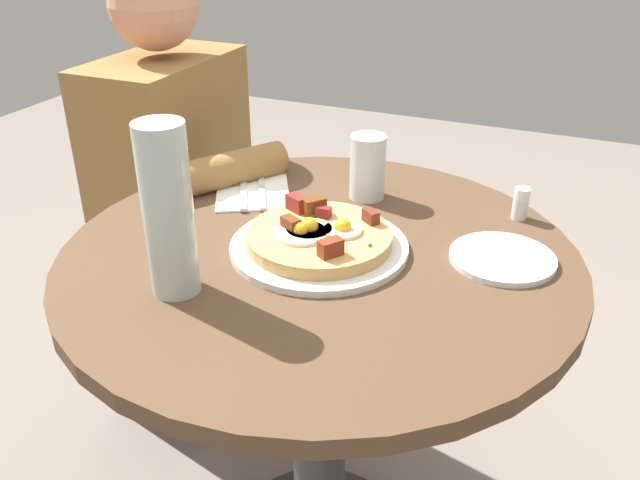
{
  "coord_description": "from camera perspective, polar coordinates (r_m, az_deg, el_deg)",
  "views": [
    {
      "loc": [
        -0.88,
        -0.38,
        1.26
      ],
      "look_at": [
        -0.0,
        -0.0,
        0.75
      ],
      "focal_mm": 37.34,
      "sensor_mm": 36.0,
      "label": 1
    }
  ],
  "objects": [
    {
      "name": "fork",
      "position": [
        1.31,
        -5.01,
        4.32
      ],
      "size": [
        0.16,
        0.1,
        0.0
      ],
      "primitive_type": "cube",
      "rotation": [
        0.0,
        0.0,
        0.51
      ],
      "color": "silver",
      "rests_on": "napkin"
    },
    {
      "name": "dining_table",
      "position": [
        1.19,
        -0.07,
        -8.15
      ],
      "size": [
        0.86,
        0.86,
        0.73
      ],
      "color": "brown",
      "rests_on": "ground_plane"
    },
    {
      "name": "water_bottle",
      "position": [
        0.95,
        -12.9,
        2.43
      ],
      "size": [
        0.07,
        0.07,
        0.26
      ],
      "primitive_type": "cylinder",
      "color": "silver",
      "rests_on": "dining_table"
    },
    {
      "name": "salt_shaker",
      "position": [
        1.24,
        16.82,
        3.02
      ],
      "size": [
        0.03,
        0.03,
        0.06
      ],
      "primitive_type": "cylinder",
      "color": "white",
      "rests_on": "dining_table"
    },
    {
      "name": "knife",
      "position": [
        1.31,
        -6.59,
        4.25
      ],
      "size": [
        0.16,
        0.1,
        0.0
      ],
      "primitive_type": "cube",
      "rotation": [
        0.0,
        0.0,
        0.51
      ],
      "color": "silver",
      "rests_on": "napkin"
    },
    {
      "name": "bread_plate",
      "position": [
        1.1,
        15.36,
        -1.51
      ],
      "size": [
        0.17,
        0.17,
        0.01
      ],
      "primitive_type": "cylinder",
      "color": "white",
      "rests_on": "dining_table"
    },
    {
      "name": "person_seated",
      "position": [
        1.68,
        -11.95,
        0.75
      ],
      "size": [
        0.47,
        0.48,
        1.14
      ],
      "color": "#2D2D33",
      "rests_on": "ground_plane"
    },
    {
      "name": "pizza_plate",
      "position": [
        1.09,
        0.08,
        -0.72
      ],
      "size": [
        0.29,
        0.29,
        0.01
      ],
      "primitive_type": "cylinder",
      "color": "white",
      "rests_on": "dining_table"
    },
    {
      "name": "napkin",
      "position": [
        1.31,
        -5.79,
        4.11
      ],
      "size": [
        0.22,
        0.2,
        0.0
      ],
      "primitive_type": "cube",
      "rotation": [
        0.0,
        0.0,
        0.51
      ],
      "color": "white",
      "rests_on": "dining_table"
    },
    {
      "name": "water_glass",
      "position": [
        1.27,
        4.03,
        6.27
      ],
      "size": [
        0.07,
        0.07,
        0.12
      ],
      "primitive_type": "cylinder",
      "color": "silver",
      "rests_on": "dining_table"
    },
    {
      "name": "breakfast_pizza",
      "position": [
        1.08,
        0.0,
        0.29
      ],
      "size": [
        0.24,
        0.24,
        0.05
      ],
      "color": "tan",
      "rests_on": "pizza_plate"
    }
  ]
}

